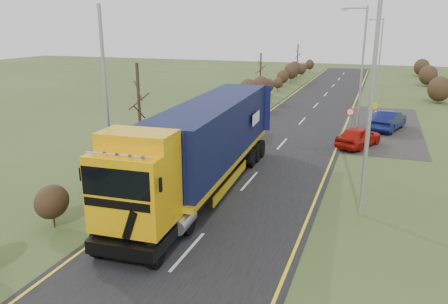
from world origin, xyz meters
The scene contains 14 objects.
ground centered at (0.00, 0.00, 0.00)m, with size 160.00×160.00×0.00m, color #364A20.
road centered at (0.00, 10.00, 0.01)m, with size 8.00×120.00×0.02m, color black.
layby centered at (6.50, 20.00, 0.01)m, with size 6.00×18.00×0.02m, color #282624.
lane_markings centered at (0.00, 9.69, 0.03)m, with size 7.52×116.00×0.01m.
hedgerow centered at (-6.00, 7.89, 1.62)m, with size 2.24×102.04×6.05m.
lorry centered at (-1.72, 1.96, 2.54)m, with size 3.38×16.18×4.47m.
car_red_hatchback centered at (5.03, 13.07, 0.72)m, with size 1.70×4.22×1.44m, color #A41108.
car_blue_sedan centered at (6.94, 19.00, 0.78)m, with size 1.64×4.71×1.55m, color #0B123F.
streetlight_near centered at (5.67, 1.57, 5.29)m, with size 2.03×0.19×9.58m.
streetlight_mid centered at (4.48, 19.57, 5.21)m, with size 2.00×0.19×9.44m.
streetlight_far centered at (5.52, 45.88, 4.87)m, with size 1.88×0.18×8.85m.
left_pole centered at (-5.20, -0.93, 4.45)m, with size 0.16×0.16×8.90m, color #929597.
speed_sign centered at (4.20, 15.75, 1.51)m, with size 0.60×0.10×2.18m.
warning_board centered at (5.80, 21.32, 1.12)m, with size 0.71×0.11×1.86m.
Camera 1 is at (6.12, -17.10, 8.06)m, focal length 35.00 mm.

